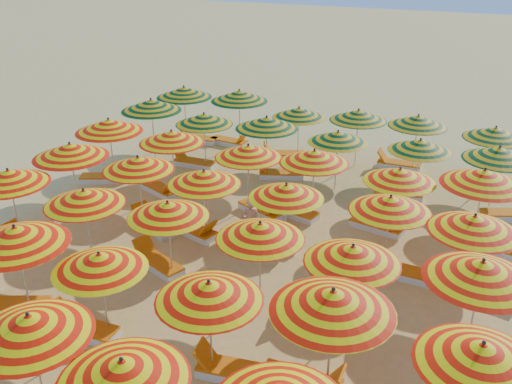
% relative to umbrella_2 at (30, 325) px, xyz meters
% --- Properties ---
extents(ground, '(120.00, 120.00, 0.00)m').
position_rel_umbrella_2_xyz_m(ground, '(1.07, 7.63, -2.16)').
color(ground, '#E2BC64').
rests_on(ground, ground).
extents(umbrella_2, '(2.87, 2.87, 2.46)m').
position_rel_umbrella_2_xyz_m(umbrella_2, '(0.00, 0.00, 0.00)').
color(umbrella_2, silver).
rests_on(umbrella_2, ground).
extents(umbrella_3, '(2.89, 2.89, 2.40)m').
position_rel_umbrella_2_xyz_m(umbrella_3, '(2.22, -0.29, -0.05)').
color(umbrella_3, silver).
rests_on(umbrella_3, ground).
extents(umbrella_7, '(2.69, 2.69, 2.60)m').
position_rel_umbrella_2_xyz_m(umbrella_7, '(-2.54, 2.33, 0.12)').
color(umbrella_7, silver).
rests_on(umbrella_7, ground).
extents(umbrella_8, '(2.60, 2.60, 2.28)m').
position_rel_umbrella_2_xyz_m(umbrella_8, '(-0.36, 2.51, -0.16)').
color(umbrella_8, silver).
rests_on(umbrella_8, ground).
extents(umbrella_9, '(2.27, 2.27, 2.38)m').
position_rel_umbrella_2_xyz_m(umbrella_9, '(2.48, 2.32, -0.07)').
color(umbrella_9, silver).
rests_on(umbrella_9, ground).
extents(umbrella_10, '(3.13, 3.13, 2.62)m').
position_rel_umbrella_2_xyz_m(umbrella_10, '(4.94, 2.68, 0.14)').
color(umbrella_10, silver).
rests_on(umbrella_10, ground).
extents(umbrella_11, '(2.53, 2.53, 2.44)m').
position_rel_umbrella_2_xyz_m(umbrella_11, '(7.66, 2.39, -0.02)').
color(umbrella_11, silver).
rests_on(umbrella_11, ground).
extents(umbrella_12, '(2.49, 2.49, 2.46)m').
position_rel_umbrella_2_xyz_m(umbrella_12, '(-5.53, 5.15, 0.00)').
color(umbrella_12, silver).
rests_on(umbrella_12, ground).
extents(umbrella_13, '(2.63, 2.63, 2.37)m').
position_rel_umbrella_2_xyz_m(umbrella_13, '(-2.72, 5.00, -0.08)').
color(umbrella_13, silver).
rests_on(umbrella_13, ground).
extents(umbrella_14, '(2.48, 2.48, 2.32)m').
position_rel_umbrella_2_xyz_m(umbrella_14, '(-0.26, 5.31, -0.12)').
color(umbrella_14, silver).
rests_on(umbrella_14, ground).
extents(umbrella_15, '(2.61, 2.61, 2.35)m').
position_rel_umbrella_2_xyz_m(umbrella_15, '(2.44, 5.13, -0.09)').
color(umbrella_15, silver).
rests_on(umbrella_15, ground).
extents(umbrella_16, '(2.40, 2.40, 2.37)m').
position_rel_umbrella_2_xyz_m(umbrella_16, '(4.79, 4.89, -0.08)').
color(umbrella_16, silver).
rests_on(umbrella_16, ground).
extents(umbrella_17, '(2.76, 2.76, 2.56)m').
position_rel_umbrella_2_xyz_m(umbrella_17, '(7.51, 4.99, 0.09)').
color(umbrella_17, silver).
rests_on(umbrella_17, ground).
extents(umbrella_18, '(2.57, 2.57, 2.59)m').
position_rel_umbrella_2_xyz_m(umbrella_18, '(-5.12, 7.40, 0.11)').
color(umbrella_18, silver).
rests_on(umbrella_18, ground).
extents(umbrella_19, '(2.66, 2.66, 2.40)m').
position_rel_umbrella_2_xyz_m(umbrella_19, '(-2.71, 7.62, -0.05)').
color(umbrella_19, silver).
rests_on(umbrella_19, ground).
extents(umbrella_20, '(2.70, 2.70, 2.35)m').
position_rel_umbrella_2_xyz_m(umbrella_20, '(-0.35, 7.53, -0.10)').
color(umbrella_20, silver).
rests_on(umbrella_20, ground).
extents(umbrella_21, '(2.58, 2.58, 2.29)m').
position_rel_umbrella_2_xyz_m(umbrella_21, '(2.19, 7.68, -0.15)').
color(umbrella_21, silver).
rests_on(umbrella_21, ground).
extents(umbrella_22, '(2.25, 2.25, 2.36)m').
position_rel_umbrella_2_xyz_m(umbrella_22, '(5.08, 7.85, -0.09)').
color(umbrella_22, silver).
rests_on(umbrella_22, ground).
extents(umbrella_23, '(3.02, 3.02, 2.42)m').
position_rel_umbrella_2_xyz_m(umbrella_23, '(7.22, 7.42, -0.03)').
color(umbrella_23, silver).
rests_on(umbrella_23, ground).
extents(umbrella_24, '(3.25, 3.25, 2.62)m').
position_rel_umbrella_2_xyz_m(umbrella_24, '(-5.49, 9.97, 0.14)').
color(umbrella_24, silver).
rests_on(umbrella_24, ground).
extents(umbrella_25, '(2.55, 2.55, 2.45)m').
position_rel_umbrella_2_xyz_m(umbrella_25, '(-2.97, 10.12, -0.01)').
color(umbrella_25, silver).
rests_on(umbrella_25, ground).
extents(umbrella_26, '(2.52, 2.52, 2.38)m').
position_rel_umbrella_2_xyz_m(umbrella_26, '(0.01, 9.99, -0.06)').
color(umbrella_26, silver).
rests_on(umbrella_26, ground).
extents(umbrella_27, '(3.00, 3.00, 2.40)m').
position_rel_umbrella_2_xyz_m(umbrella_27, '(2.18, 10.32, -0.05)').
color(umbrella_27, silver).
rests_on(umbrella_27, ground).
extents(umbrella_28, '(2.40, 2.40, 2.32)m').
position_rel_umbrella_2_xyz_m(umbrella_28, '(4.96, 10.02, -0.12)').
color(umbrella_28, silver).
rests_on(umbrella_28, ground).
extents(umbrella_29, '(2.63, 2.63, 2.61)m').
position_rel_umbrella_2_xyz_m(umbrella_29, '(7.30, 10.18, 0.13)').
color(umbrella_29, silver).
rests_on(umbrella_29, ground).
extents(umbrella_30, '(3.18, 3.18, 2.62)m').
position_rel_umbrella_2_xyz_m(umbrella_30, '(-5.50, 12.82, 0.15)').
color(umbrella_30, silver).
rests_on(umbrella_30, ground).
extents(umbrella_31, '(2.59, 2.59, 2.37)m').
position_rel_umbrella_2_xyz_m(umbrella_31, '(-3.00, 12.62, -0.07)').
color(umbrella_31, silver).
rests_on(umbrella_31, ground).
extents(umbrella_32, '(2.47, 2.47, 2.51)m').
position_rel_umbrella_2_xyz_m(umbrella_32, '(-0.45, 12.78, 0.04)').
color(umbrella_32, silver).
rests_on(umbrella_32, ground).
extents(umbrella_33, '(2.73, 2.73, 2.29)m').
position_rel_umbrella_2_xyz_m(umbrella_33, '(2.29, 12.78, -0.15)').
color(umbrella_33, silver).
rests_on(umbrella_33, ground).
extents(umbrella_34, '(2.53, 2.53, 2.31)m').
position_rel_umbrella_2_xyz_m(umbrella_34, '(5.14, 12.96, -0.13)').
color(umbrella_34, silver).
rests_on(umbrella_34, ground).
extents(umbrella_35, '(2.55, 2.55, 2.44)m').
position_rel_umbrella_2_xyz_m(umbrella_35, '(7.64, 12.83, -0.01)').
color(umbrella_35, silver).
rests_on(umbrella_35, ground).
extents(umbrella_36, '(3.08, 3.08, 2.60)m').
position_rel_umbrella_2_xyz_m(umbrella_36, '(-5.33, 15.22, 0.13)').
color(umbrella_36, silver).
rests_on(umbrella_36, ground).
extents(umbrella_37, '(3.22, 3.22, 2.62)m').
position_rel_umbrella_2_xyz_m(umbrella_37, '(-2.82, 15.55, 0.14)').
color(umbrella_37, silver).
rests_on(umbrella_37, ground).
extents(umbrella_38, '(2.37, 2.37, 2.30)m').
position_rel_umbrella_2_xyz_m(umbrella_38, '(0.04, 15.05, -0.13)').
color(umbrella_38, silver).
rests_on(umbrella_38, ground).
extents(umbrella_39, '(2.31, 2.31, 2.41)m').
position_rel_umbrella_2_xyz_m(umbrella_39, '(2.42, 15.32, -0.04)').
color(umbrella_39, silver).
rests_on(umbrella_39, ground).
extents(umbrella_40, '(2.51, 2.51, 2.39)m').
position_rel_umbrella_2_xyz_m(umbrella_40, '(4.69, 15.54, -0.06)').
color(umbrella_40, silver).
rests_on(umbrella_40, ground).
extents(umbrella_41, '(2.41, 2.41, 2.39)m').
position_rel_umbrella_2_xyz_m(umbrella_41, '(7.46, 15.14, -0.06)').
color(umbrella_41, silver).
rests_on(umbrella_41, ground).
extents(lounger_6, '(1.82, 1.21, 0.69)m').
position_rel_umbrella_2_xyz_m(lounger_6, '(-3.13, 2.35, -2.01)').
color(lounger_6, white).
rests_on(lounger_6, ground).
extents(lounger_7, '(1.74, 0.62, 0.69)m').
position_rel_umbrella_2_xyz_m(lounger_7, '(-0.95, 2.30, -2.01)').
color(lounger_7, white).
rests_on(lounger_7, ground).
extents(lounger_8, '(1.79, 0.80, 0.69)m').
position_rel_umbrella_2_xyz_m(lounger_8, '(2.98, 2.39, -2.01)').
color(lounger_8, white).
rests_on(lounger_8, ground).
extents(lounger_9, '(1.74, 0.60, 0.69)m').
position_rel_umbrella_2_xyz_m(lounger_9, '(4.44, 2.66, -2.01)').
color(lounger_9, white).
rests_on(lounger_9, ground).
extents(lounger_11, '(1.79, 0.78, 0.69)m').
position_rel_umbrella_2_xyz_m(lounger_11, '(-5.03, 4.96, -2.01)').
color(lounger_11, white).
rests_on(lounger_11, ground).
extents(lounger_12, '(1.82, 1.20, 0.69)m').
position_rel_umbrella_2_xyz_m(lounger_12, '(-0.86, 5.52, -2.01)').
color(lounger_12, white).
rests_on(lounger_12, ground).
extents(lounger_13, '(1.75, 0.65, 0.69)m').
position_rel_umbrella_2_xyz_m(lounger_13, '(4.20, 4.98, -2.01)').
color(lounger_13, white).
rests_on(lounger_13, ground).
extents(lounger_14, '(1.76, 0.66, 0.69)m').
position_rel_umbrella_2_xyz_m(lounger_14, '(8.11, 4.98, -2.01)').
color(lounger_14, white).
rests_on(lounger_14, ground).
extents(lounger_15, '(1.82, 1.23, 0.69)m').
position_rel_umbrella_2_xyz_m(lounger_15, '(-2.20, 7.42, -2.01)').
color(lounger_15, white).
rests_on(lounger_15, ground).
extents(lounger_16, '(1.83, 1.07, 0.69)m').
position_rel_umbrella_2_xyz_m(lounger_16, '(-0.85, 7.61, -2.01)').
color(lounger_16, white).
rests_on(lounger_16, ground).
extents(lounger_17, '(1.81, 0.93, 0.69)m').
position_rel_umbrella_2_xyz_m(lounger_17, '(1.69, 7.73, -2.01)').
color(lounger_17, white).
rests_on(lounger_17, ground).
extents(lounger_18, '(1.77, 0.69, 0.69)m').
position_rel_umbrella_2_xyz_m(lounger_18, '(5.59, 7.74, -2.01)').
color(lounger_18, white).
rests_on(lounger_18, ground).
extents(lounger_19, '(1.82, 0.94, 0.69)m').
position_rel_umbrella_2_xyz_m(lounger_19, '(7.73, 7.65, -2.01)').
color(lounger_19, white).
rests_on(lounger_19, ground).
extents(lounger_20, '(1.82, 1.22, 0.69)m').
position_rel_umbrella_2_xyz_m(lounger_20, '(-5.99, 10.00, -2.01)').
color(lounger_20, white).
rests_on(lounger_20, ground).
extents(lounger_21, '(1.82, 1.21, 0.69)m').
position_rel_umbrella_2_xyz_m(lounger_21, '(-3.48, 9.92, -2.01)').
color(lounger_21, white).
rests_on(lounger_21, ground).
extents(lounger_22, '(1.82, 1.22, 0.69)m').
position_rel_umbrella_2_xyz_m(lounger_22, '(0.61, 9.77, -2.01)').
color(lounger_22, white).
rests_on(lounger_22, ground).
extents(lounger_23, '(1.82, 0.97, 0.69)m').
position_rel_umbrella_2_xyz_m(lounger_23, '(1.59, 10.09, -2.01)').
color(lounger_23, white).
rests_on(lounger_23, ground).
extents(lounger_24, '(1.82, 0.94, 0.69)m').
position_rel_umbrella_2_xyz_m(lounger_24, '(4.46, 10.15, -2.01)').
color(lounger_24, white).
rests_on(lounger_24, ground).
extents(lounger_25, '(1.80, 0.85, 0.69)m').
position_rel_umbrella_2_xyz_m(lounger_25, '(7.89, 10.09, -2.01)').
color(lounger_25, white).
rests_on(lounger_25, ground).
extents(lounger_26, '(1.73, 0.58, 0.69)m').
position_rel_umbrella_2_xyz_m(lounger_26, '(-3.60, 12.72, -2.01)').
color(lounger_26, white).
rests_on(lounger_26, ground).
extents(lounger_27, '(1.83, 1.15, 0.69)m').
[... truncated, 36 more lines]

